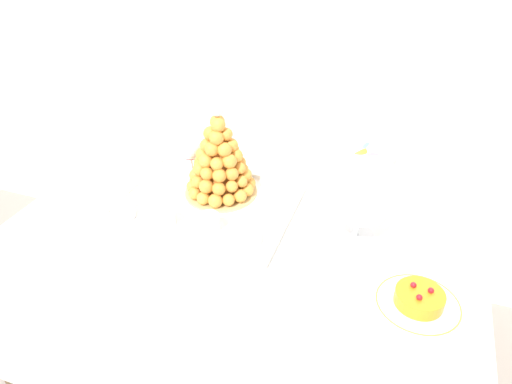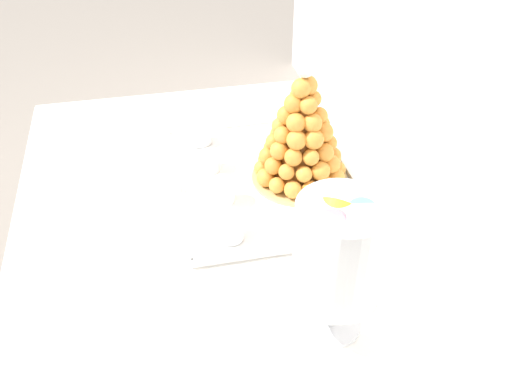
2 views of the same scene
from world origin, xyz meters
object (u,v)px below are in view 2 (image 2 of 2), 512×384
at_px(dessert_cup_mid_right, 230,228).
at_px(dessert_cup_mid_left, 209,162).
at_px(croquembouche, 302,137).
at_px(wine_glass, 305,114).
at_px(dessert_cup_left, 200,135).
at_px(macaron_goblet, 339,253).
at_px(dessert_cup_centre, 223,192).
at_px(serving_tray, 263,179).

bearing_deg(dessert_cup_mid_right, dessert_cup_mid_left, -178.48).
distance_m(croquembouche, wine_glass, 0.13).
xyz_separation_m(dessert_cup_left, macaron_goblet, (0.65, 0.14, 0.14)).
height_order(croquembouche, dessert_cup_centre, croquembouche).
bearing_deg(dessert_cup_mid_left, serving_tray, 61.67).
distance_m(dessert_cup_mid_right, macaron_goblet, 0.32).
bearing_deg(macaron_goblet, dessert_cup_mid_left, -164.93).
bearing_deg(macaron_goblet, serving_tray, -177.60).
height_order(dessert_cup_left, dessert_cup_centre, dessert_cup_centre).
bearing_deg(dessert_cup_left, croquembouche, 44.20).
distance_m(dessert_cup_left, dessert_cup_mid_right, 0.39).
bearing_deg(serving_tray, macaron_goblet, 2.40).
relative_size(dessert_cup_mid_right, wine_glass, 0.38).
height_order(serving_tray, dessert_cup_mid_left, dessert_cup_mid_left).
height_order(serving_tray, dessert_cup_mid_right, dessert_cup_mid_right).
distance_m(dessert_cup_mid_left, macaron_goblet, 0.56).
bearing_deg(wine_glass, dessert_cup_mid_right, -39.27).
bearing_deg(croquembouche, serving_tray, -102.50).
relative_size(dessert_cup_mid_left, dessert_cup_mid_right, 0.96).
bearing_deg(dessert_cup_centre, serving_tray, 122.17).
distance_m(croquembouche, dessert_cup_mid_left, 0.24).
relative_size(dessert_cup_centre, macaron_goblet, 0.20).
distance_m(dessert_cup_mid_left, wine_glass, 0.27).
height_order(serving_tray, wine_glass, wine_glass).
xyz_separation_m(serving_tray, macaron_goblet, (0.45, 0.02, 0.17)).
xyz_separation_m(serving_tray, dessert_cup_left, (-0.20, -0.13, 0.02)).
bearing_deg(dessert_cup_mid_right, dessert_cup_centre, 177.76).
xyz_separation_m(croquembouche, dessert_cup_centre, (0.05, -0.19, -0.09)).
relative_size(dessert_cup_left, dessert_cup_mid_right, 1.04).
bearing_deg(croquembouche, wine_glass, 160.05).
xyz_separation_m(croquembouche, dessert_cup_mid_left, (-0.08, -0.21, -0.09)).
bearing_deg(macaron_goblet, dessert_cup_mid_right, -152.91).
relative_size(serving_tray, macaron_goblet, 1.87).
bearing_deg(dessert_cup_left, wine_glass, 69.48).
height_order(croquembouche, dessert_cup_mid_left, croquembouche).
xyz_separation_m(dessert_cup_left, dessert_cup_mid_right, (0.39, 0.01, 0.01)).
xyz_separation_m(dessert_cup_mid_right, wine_glass, (-0.30, 0.24, 0.08)).
xyz_separation_m(serving_tray, dessert_cup_mid_left, (-0.06, -0.12, 0.02)).
height_order(dessert_cup_centre, dessert_cup_mid_right, dessert_cup_mid_right).
bearing_deg(croquembouche, dessert_cup_mid_left, -112.21).
bearing_deg(dessert_cup_mid_right, croquembouche, 131.49).
bearing_deg(wine_glass, croquembouche, -19.95).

